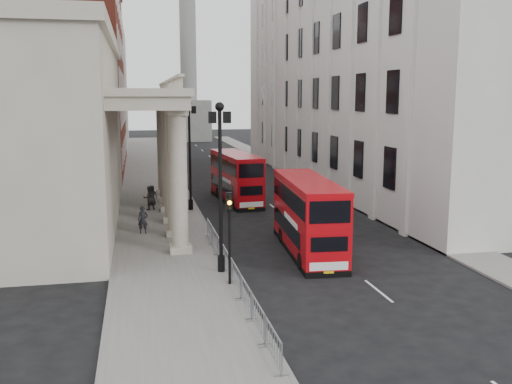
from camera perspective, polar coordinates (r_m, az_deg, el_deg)
ground at (r=25.04m, az=-0.74°, el=-10.79°), size 260.00×260.00×0.00m
sidewalk_west at (r=53.77m, az=-10.08°, el=0.13°), size 6.00×140.00×0.12m
sidewalk_east at (r=56.69m, az=6.83°, el=0.69°), size 3.00×140.00×0.12m
kerb at (r=53.93m, az=-6.95°, el=0.25°), size 0.20×140.00×0.14m
portico_building at (r=41.57m, az=-20.19°, el=5.22°), size 9.00×28.00×12.00m
brick_building at (r=71.34m, az=-16.97°, el=10.96°), size 9.00×32.00×22.00m
west_building_far at (r=103.23m, az=-15.41°, el=9.90°), size 9.00×30.00×20.00m
east_building at (r=58.87m, az=8.80°, el=13.11°), size 8.00×55.00×25.00m
monument_column at (r=115.76m, az=-6.79°, el=13.06°), size 8.00×8.00×54.20m
lamp_post_south at (r=27.59m, az=-3.59°, el=1.63°), size 1.05×0.44×8.32m
lamp_post_mid at (r=43.39m, az=-6.65°, el=4.45°), size 1.05×0.44×8.32m
lamp_post_north at (r=59.30m, az=-8.08°, el=5.77°), size 1.05×0.44×8.32m
traffic_light at (r=25.96m, az=-2.69°, el=-2.92°), size 0.28×0.33×4.30m
crowd_barriers at (r=26.84m, az=-2.41°, el=-7.88°), size 0.50×18.75×1.10m
bus_near at (r=32.11m, az=5.19°, el=-2.24°), size 3.05×9.77×4.15m
bus_far at (r=47.56m, az=-2.04°, el=1.56°), size 3.06×9.54×4.05m
pedestrian_a at (r=36.74m, az=-11.24°, el=-2.75°), size 0.69×0.49×1.76m
pedestrian_b at (r=44.32m, az=-10.65°, el=-0.60°), size 1.04×0.90×1.83m
pedestrian_c at (r=46.25m, az=-10.35°, el=-0.32°), size 0.85×0.62×1.59m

